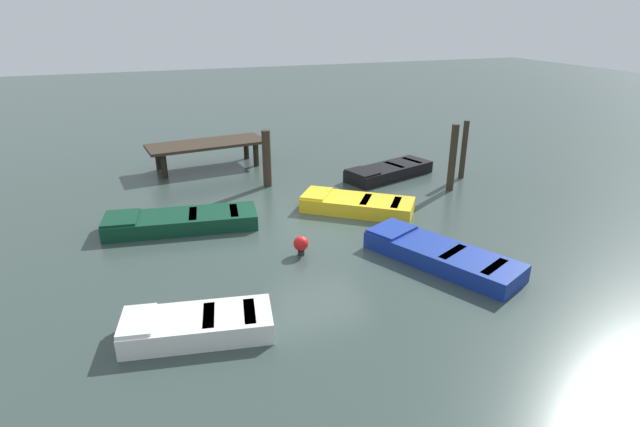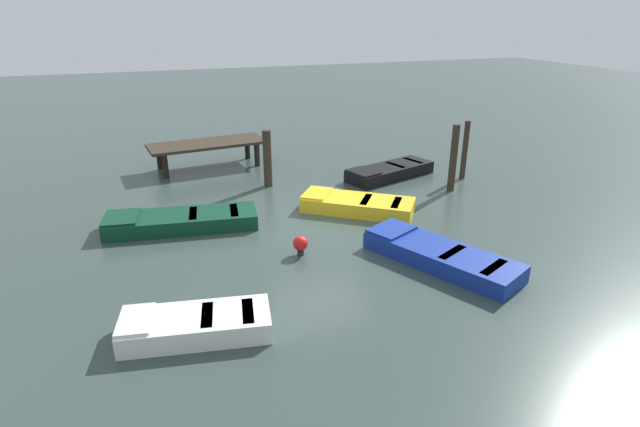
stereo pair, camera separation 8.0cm
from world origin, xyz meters
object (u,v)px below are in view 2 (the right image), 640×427
at_px(rowboat_white, 195,324).
at_px(dock_segment, 208,146).
at_px(marker_buoy, 301,244).
at_px(rowboat_blue, 440,255).
at_px(rowboat_dark_green, 181,220).
at_px(mooring_piling_far_right, 465,150).
at_px(rowboat_black, 389,171).
at_px(mooring_piling_center, 267,159).
at_px(mooring_piling_near_right, 453,158).
at_px(rowboat_yellow, 357,204).

bearing_deg(rowboat_white, dock_segment, -89.79).
relative_size(dock_segment, marker_buoy, 9.00).
bearing_deg(rowboat_white, rowboat_blue, -161.11).
height_order(rowboat_dark_green, rowboat_white, same).
bearing_deg(mooring_piling_far_right, marker_buoy, -152.47).
height_order(dock_segment, rowboat_black, dock_segment).
height_order(rowboat_white, marker_buoy, marker_buoy).
distance_m(rowboat_white, mooring_piling_center, 8.27).
xyz_separation_m(rowboat_blue, mooring_piling_far_right, (4.21, 5.18, 0.78)).
height_order(mooring_piling_near_right, mooring_piling_far_right, mooring_piling_near_right).
relative_size(dock_segment, rowboat_white, 1.57).
distance_m(rowboat_black, mooring_piling_near_right, 2.40).
bearing_deg(rowboat_white, rowboat_dark_green, -82.76).
bearing_deg(rowboat_yellow, rowboat_dark_green, 30.96).
height_order(dock_segment, mooring_piling_far_right, mooring_piling_far_right).
bearing_deg(dock_segment, mooring_piling_center, -67.80).
bearing_deg(rowboat_white, rowboat_yellow, -128.85).
height_order(rowboat_dark_green, mooring_piling_far_right, mooring_piling_far_right).
distance_m(rowboat_black, mooring_piling_center, 4.28).
bearing_deg(rowboat_white, mooring_piling_center, -103.58).
bearing_deg(rowboat_black, mooring_piling_far_right, 140.14).
bearing_deg(rowboat_dark_green, mooring_piling_far_right, -165.44).
xyz_separation_m(rowboat_yellow, mooring_piling_far_right, (4.68, 1.58, 0.78)).
height_order(rowboat_black, mooring_piling_near_right, mooring_piling_near_right).
height_order(mooring_piling_near_right, marker_buoy, mooring_piling_near_right).
bearing_deg(rowboat_yellow, rowboat_white, 78.05).
distance_m(dock_segment, rowboat_blue, 10.19).
xyz_separation_m(rowboat_yellow, mooring_piling_near_right, (3.59, 0.65, 0.85)).
height_order(rowboat_black, marker_buoy, marker_buoy).
relative_size(rowboat_dark_green, marker_buoy, 8.43).
distance_m(dock_segment, rowboat_dark_green, 5.57).
distance_m(rowboat_yellow, rowboat_blue, 3.63).
bearing_deg(mooring_piling_far_right, rowboat_blue, -129.07).
bearing_deg(dock_segment, rowboat_yellow, -66.79).
distance_m(dock_segment, rowboat_white, 10.48).
bearing_deg(marker_buoy, mooring_piling_far_right, 27.53).
xyz_separation_m(mooring_piling_near_right, marker_buoy, (-5.97, -2.75, -0.78)).
bearing_deg(dock_segment, rowboat_dark_green, -112.73).
distance_m(rowboat_blue, mooring_piling_far_right, 6.72).
bearing_deg(mooring_piling_center, mooring_piling_near_right, -24.13).
relative_size(mooring_piling_center, mooring_piling_far_right, 0.93).
height_order(dock_segment, mooring_piling_center, mooring_piling_center).
relative_size(rowboat_dark_green, mooring_piling_far_right, 2.03).
bearing_deg(mooring_piling_far_right, dock_segment, 152.04).
xyz_separation_m(mooring_piling_center, mooring_piling_far_right, (6.50, -1.49, 0.07)).
distance_m(dock_segment, mooring_piling_far_right, 9.07).
xyz_separation_m(rowboat_blue, mooring_piling_center, (-2.29, 6.68, 0.71)).
bearing_deg(dock_segment, rowboat_white, -106.40).
bearing_deg(dock_segment, mooring_piling_far_right, -34.53).
relative_size(rowboat_white, mooring_piling_near_right, 1.29).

